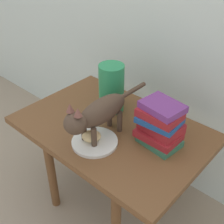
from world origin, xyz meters
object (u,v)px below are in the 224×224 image
Objects in this scene: bread_roll at (92,136)px; book_stack at (160,124)px; cat at (98,113)px; side_table at (112,138)px; green_vase at (111,88)px; plate at (95,142)px.

bread_roll is 0.42× the size of book_stack.
side_table is at bearing 97.76° from cat.
side_table is at bearing -47.13° from green_vase.
plate is at bearing -73.14° from cat.
book_stack is at bearing 43.52° from bread_roll.
book_stack is 0.33m from green_vase.
bread_roll is (0.02, -0.15, 0.11)m from side_table.
bread_roll is at bearing -87.85° from cat.
cat is (-0.00, 0.04, 0.09)m from bread_roll.
green_vase is at bearing 114.30° from bread_roll.
plate is 0.29m from green_vase.
cat is 0.24m from green_vase.
plate reaches higher than side_table.
green_vase is at bearing 118.19° from cat.
plate is at bearing 45.07° from bread_roll.
bread_roll is 0.17× the size of cat.
bread_roll is 0.29m from book_stack.
green_vase reaches higher than side_table.
book_stack is 0.80× the size of green_vase.
plate is 0.29m from book_stack.
green_vase is (-0.11, 0.21, -0.01)m from cat.
plate is (0.02, -0.14, 0.07)m from side_table.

